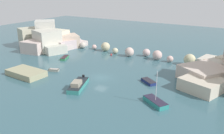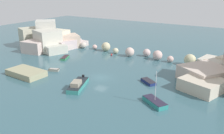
{
  "view_description": "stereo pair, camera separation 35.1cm",
  "coord_description": "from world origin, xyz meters",
  "px_view_note": "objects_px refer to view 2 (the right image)",
  "views": [
    {
      "loc": [
        25.95,
        -38.82,
        18.22
      ],
      "look_at": [
        0.0,
        4.57,
        1.0
      ],
      "focal_mm": 38.32,
      "sensor_mm": 36.0,
      "label": 1
    },
    {
      "loc": [
        26.25,
        -38.64,
        18.22
      ],
      "look_at": [
        0.0,
        4.57,
        1.0
      ],
      "focal_mm": 38.32,
      "sensor_mm": 36.0,
      "label": 2
    }
  ],
  "objects_px": {
    "moored_boat_3": "(65,58)",
    "moored_boat_5": "(194,81)",
    "channel_buoy": "(112,55)",
    "moored_boat_1": "(155,102)",
    "moored_boat_2": "(78,85)",
    "moored_boat_0": "(54,70)",
    "moored_boat_4": "(148,82)",
    "stone_dock": "(26,73)"
  },
  "relations": [
    {
      "from": "moored_boat_1",
      "to": "moored_boat_3",
      "type": "distance_m",
      "value": 32.19
    },
    {
      "from": "moored_boat_1",
      "to": "moored_boat_2",
      "type": "bearing_deg",
      "value": -142.61
    },
    {
      "from": "moored_boat_0",
      "to": "moored_boat_3",
      "type": "bearing_deg",
      "value": 96.72
    },
    {
      "from": "channel_buoy",
      "to": "moored_boat_1",
      "type": "distance_m",
      "value": 29.48
    },
    {
      "from": "moored_boat_2",
      "to": "moored_boat_5",
      "type": "bearing_deg",
      "value": 107.91
    },
    {
      "from": "channel_buoy",
      "to": "moored_boat_2",
      "type": "bearing_deg",
      "value": -74.8
    },
    {
      "from": "moored_boat_4",
      "to": "moored_boat_1",
      "type": "bearing_deg",
      "value": 153.93
    },
    {
      "from": "channel_buoy",
      "to": "moored_boat_3",
      "type": "distance_m",
      "value": 12.62
    },
    {
      "from": "moored_boat_1",
      "to": "moored_boat_5",
      "type": "distance_m",
      "value": 13.67
    },
    {
      "from": "channel_buoy",
      "to": "moored_boat_0",
      "type": "relative_size",
      "value": 0.19
    },
    {
      "from": "moored_boat_1",
      "to": "moored_boat_4",
      "type": "distance_m",
      "value": 8.93
    },
    {
      "from": "moored_boat_0",
      "to": "moored_boat_1",
      "type": "bearing_deg",
      "value": -28.05
    },
    {
      "from": "moored_boat_2",
      "to": "moored_boat_3",
      "type": "relative_size",
      "value": 1.8
    },
    {
      "from": "stone_dock",
      "to": "moored_boat_5",
      "type": "relative_size",
      "value": 2.58
    },
    {
      "from": "stone_dock",
      "to": "moored_boat_0",
      "type": "distance_m",
      "value": 5.98
    },
    {
      "from": "stone_dock",
      "to": "moored_boat_2",
      "type": "height_order",
      "value": "moored_boat_2"
    },
    {
      "from": "moored_boat_0",
      "to": "moored_boat_4",
      "type": "xyz_separation_m",
      "value": [
        21.04,
        4.46,
        0.03
      ]
    },
    {
      "from": "channel_buoy",
      "to": "moored_boat_4",
      "type": "relative_size",
      "value": 0.13
    },
    {
      "from": "channel_buoy",
      "to": "moored_boat_4",
      "type": "height_order",
      "value": "moored_boat_4"
    },
    {
      "from": "stone_dock",
      "to": "moored_boat_4",
      "type": "xyz_separation_m",
      "value": [
        24.05,
        9.62,
        -0.31
      ]
    },
    {
      "from": "stone_dock",
      "to": "moored_boat_2",
      "type": "bearing_deg",
      "value": 2.88
    },
    {
      "from": "moored_boat_0",
      "to": "moored_boat_2",
      "type": "relative_size",
      "value": 0.35
    },
    {
      "from": "stone_dock",
      "to": "moored_boat_5",
      "type": "bearing_deg",
      "value": 25.61
    },
    {
      "from": "channel_buoy",
      "to": "moored_boat_3",
      "type": "xyz_separation_m",
      "value": [
        -9.0,
        -8.85,
        0.03
      ]
    },
    {
      "from": "channel_buoy",
      "to": "moored_boat_5",
      "type": "height_order",
      "value": "channel_buoy"
    },
    {
      "from": "moored_boat_5",
      "to": "channel_buoy",
      "type": "bearing_deg",
      "value": -115.11
    },
    {
      "from": "moored_boat_0",
      "to": "moored_boat_3",
      "type": "distance_m",
      "value": 9.72
    },
    {
      "from": "moored_boat_1",
      "to": "moored_boat_3",
      "type": "height_order",
      "value": "moored_boat_1"
    },
    {
      "from": "channel_buoy",
      "to": "moored_boat_5",
      "type": "distance_m",
      "value": 25.18
    },
    {
      "from": "moored_boat_0",
      "to": "moored_boat_1",
      "type": "height_order",
      "value": "moored_boat_1"
    },
    {
      "from": "moored_boat_1",
      "to": "moored_boat_4",
      "type": "relative_size",
      "value": 1.53
    },
    {
      "from": "channel_buoy",
      "to": "moored_boat_0",
      "type": "bearing_deg",
      "value": -104.54
    },
    {
      "from": "moored_boat_2",
      "to": "moored_boat_4",
      "type": "distance_m",
      "value": 13.82
    },
    {
      "from": "stone_dock",
      "to": "moored_boat_5",
      "type": "xyz_separation_m",
      "value": [
        31.59,
        15.14,
        -0.41
      ]
    },
    {
      "from": "moored_boat_1",
      "to": "moored_boat_5",
      "type": "relative_size",
      "value": 1.78
    },
    {
      "from": "moored_boat_1",
      "to": "moored_boat_5",
      "type": "xyz_separation_m",
      "value": [
        3.15,
        13.3,
        -0.21
      ]
    },
    {
      "from": "moored_boat_0",
      "to": "moored_boat_1",
      "type": "xyz_separation_m",
      "value": [
        25.42,
        -3.32,
        0.14
      ]
    },
    {
      "from": "channel_buoy",
      "to": "moored_boat_4",
      "type": "bearing_deg",
      "value": -38.29
    },
    {
      "from": "channel_buoy",
      "to": "moored_boat_4",
      "type": "distance_m",
      "value": 21.02
    },
    {
      "from": "moored_boat_3",
      "to": "moored_boat_5",
      "type": "relative_size",
      "value": 1.27
    },
    {
      "from": "moored_boat_5",
      "to": "moored_boat_2",
      "type": "bearing_deg",
      "value": -59.12
    },
    {
      "from": "channel_buoy",
      "to": "moored_boat_1",
      "type": "xyz_separation_m",
      "value": [
        20.89,
        -20.81,
        0.18
      ]
    }
  ]
}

